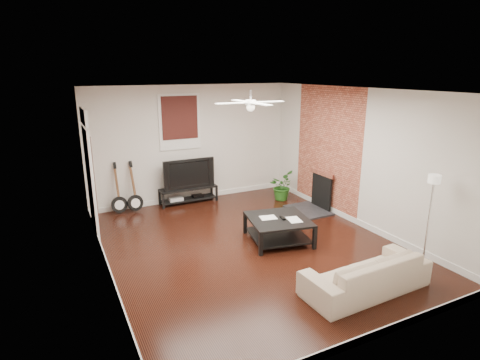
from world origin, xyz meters
name	(u,v)px	position (x,y,z in m)	size (l,w,h in m)	color
room	(250,172)	(0.00, 0.00, 1.40)	(5.01, 6.01, 2.81)	black
brick_accent	(327,149)	(2.49, 1.00, 1.40)	(0.02, 2.20, 2.80)	#A04733
fireplace	(315,191)	(2.20, 1.00, 0.46)	(0.80, 1.10, 0.92)	black
window_back	(180,122)	(-0.30, 2.97, 1.95)	(1.00, 0.06, 1.30)	#34110E
door_left	(90,171)	(-2.46, 1.90, 1.25)	(0.08, 1.00, 2.50)	white
tv_stand	(189,195)	(-0.22, 2.78, 0.19)	(1.39, 0.37, 0.39)	black
tv	(187,173)	(-0.22, 2.80, 0.75)	(1.25, 0.16, 0.72)	black
coffee_table	(278,229)	(0.57, -0.07, 0.23)	(1.08, 1.08, 0.45)	black
sofa	(366,273)	(0.80, -2.11, 0.28)	(1.94, 0.76, 0.57)	tan
floor_lamp	(428,222)	(2.15, -2.01, 0.79)	(0.26, 0.26, 1.58)	silver
potted_plant	(281,186)	(1.93, 2.00, 0.35)	(0.64, 0.55, 0.71)	#25611B
guitar_left	(118,189)	(-1.86, 2.75, 0.59)	(0.36, 0.26, 1.18)	black
guitar_right	(134,187)	(-1.51, 2.72, 0.59)	(0.36, 0.26, 1.18)	black
ceiling_fan	(251,102)	(0.00, 0.00, 2.60)	(1.24, 1.24, 0.32)	white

